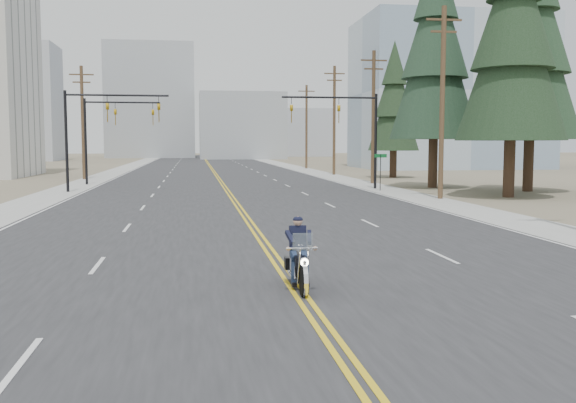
{
  "coord_description": "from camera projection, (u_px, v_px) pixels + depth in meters",
  "views": [
    {
      "loc": [
        -2.31,
        -14.1,
        3.41
      ],
      "look_at": [
        0.55,
        5.43,
        1.6
      ],
      "focal_mm": 40.0,
      "sensor_mm": 36.0,
      "label": 1
    }
  ],
  "objects": [
    {
      "name": "haze_bldg_b",
      "position": [
        242.0,
        126.0,
        138.21
      ],
      "size": [
        18.0,
        14.0,
        14.0
      ],
      "primitive_type": "cube",
      "color": "#ADB2B7",
      "rests_on": "ground"
    },
    {
      "name": "sidewalk_left",
      "position": [
        121.0,
        170.0,
        81.84
      ],
      "size": [
        3.0,
        200.0,
        0.01
      ],
      "primitive_type": "cube",
      "color": "#A5A5A0",
      "rests_on": "ground"
    },
    {
      "name": "conifer_tall",
      "position": [
        435.0,
        46.0,
        48.07
      ],
      "size": [
        6.67,
        6.67,
        18.52
      ],
      "rotation": [
        0.0,
        0.0,
        -0.23
      ],
      "color": "#382619",
      "rests_on": "ground"
    },
    {
      "name": "street_sign",
      "position": [
        380.0,
        166.0,
        45.49
      ],
      "size": [
        0.9,
        0.06,
        2.62
      ],
      "color": "black",
      "rests_on": "ground"
    },
    {
      "name": "utility_pole_d",
      "position": [
        334.0,
        119.0,
        68.02
      ],
      "size": [
        2.2,
        0.3,
        11.5
      ],
      "color": "brown",
      "rests_on": "ground"
    },
    {
      "name": "conifer_near",
      "position": [
        513.0,
        32.0,
        39.43
      ],
      "size": [
        6.73,
        6.73,
        17.82
      ],
      "rotation": [
        0.0,
        0.0,
        0.03
      ],
      "color": "#382619",
      "rests_on": "ground"
    },
    {
      "name": "haze_bldg_c",
      "position": [
        407.0,
        115.0,
        127.88
      ],
      "size": [
        16.0,
        12.0,
        18.0
      ],
      "primitive_type": "cube",
      "color": "#B7BCC6",
      "rests_on": "ground"
    },
    {
      "name": "traffic_mast_left",
      "position": [
        96.0,
        121.0,
        44.32
      ],
      "size": [
        7.1,
        0.26,
        7.0
      ],
      "color": "black",
      "rests_on": "ground"
    },
    {
      "name": "utility_pole_b",
      "position": [
        442.0,
        100.0,
        38.46
      ],
      "size": [
        2.2,
        0.3,
        11.5
      ],
      "color": "brown",
      "rests_on": "ground"
    },
    {
      "name": "haze_bldg_e",
      "position": [
        300.0,
        133.0,
        165.39
      ],
      "size": [
        14.0,
        14.0,
        12.0
      ],
      "primitive_type": "cube",
      "color": "#B7BCC6",
      "rests_on": "ground"
    },
    {
      "name": "road",
      "position": [
        212.0,
        169.0,
        83.5
      ],
      "size": [
        20.0,
        200.0,
        0.01
      ],
      "primitive_type": "cube",
      "color": "#303033",
      "rests_on": "ground"
    },
    {
      "name": "sidewalk_right",
      "position": [
        299.0,
        169.0,
        85.17
      ],
      "size": [
        3.0,
        200.0,
        0.01
      ],
      "primitive_type": "cube",
      "color": "#A5A5A0",
      "rests_on": "ground"
    },
    {
      "name": "utility_pole_e",
      "position": [
        306.0,
        125.0,
        84.79
      ],
      "size": [
        2.2,
        0.3,
        11.0
      ],
      "color": "brown",
      "rests_on": "ground"
    },
    {
      "name": "ground_plane",
      "position": [
        299.0,
        294.0,
        14.53
      ],
      "size": [
        400.0,
        400.0,
        0.0
      ],
      "primitive_type": "plane",
      "color": "#776D56",
      "rests_on": "ground"
    },
    {
      "name": "traffic_mast_far",
      "position": [
        107.0,
        125.0,
        52.15
      ],
      "size": [
        6.1,
        0.26,
        7.0
      ],
      "color": "black",
      "rests_on": "ground"
    },
    {
      "name": "motorcyclist",
      "position": [
        299.0,
        254.0,
        14.89
      ],
      "size": [
        0.99,
        2.18,
        1.68
      ],
      "primitive_type": null,
      "rotation": [
        0.0,
        0.0,
        3.11
      ],
      "color": "black",
      "rests_on": "ground"
    },
    {
      "name": "conifer_mid",
      "position": [
        533.0,
        39.0,
        44.3
      ],
      "size": [
        6.89,
        6.89,
        18.38
      ],
      "rotation": [
        0.0,
        0.0,
        0.1
      ],
      "color": "#382619",
      "rests_on": "ground"
    },
    {
      "name": "glass_building",
      "position": [
        448.0,
        94.0,
        87.22
      ],
      "size": [
        24.0,
        16.0,
        20.0
      ],
      "primitive_type": "cube",
      "color": "#9EB5CC",
      "rests_on": "ground"
    },
    {
      "name": "traffic_mast_right",
      "position": [
        349.0,
        122.0,
        46.91
      ],
      "size": [
        7.1,
        0.26,
        7.0
      ],
      "color": "black",
      "rests_on": "ground"
    },
    {
      "name": "haze_bldg_a",
      "position": [
        20.0,
        103.0,
        121.78
      ],
      "size": [
        14.0,
        12.0,
        22.0
      ],
      "primitive_type": "cube",
      "color": "#B7BCC6",
      "rests_on": "ground"
    },
    {
      "name": "conifer_far",
      "position": [
        394.0,
        99.0,
        62.67
      ],
      "size": [
        4.98,
        4.98,
        13.35
      ],
      "rotation": [
        0.0,
        0.0,
        0.14
      ],
      "color": "#382619",
      "rests_on": "ground"
    },
    {
      "name": "haze_bldg_d",
      "position": [
        151.0,
        102.0,
        149.55
      ],
      "size": [
        20.0,
        15.0,
        26.0
      ],
      "primitive_type": "cube",
      "color": "#ADB2B7",
      "rests_on": "ground"
    },
    {
      "name": "utility_pole_left",
      "position": [
        83.0,
        121.0,
        59.52
      ],
      "size": [
        2.2,
        0.3,
        10.5
      ],
      "color": "brown",
      "rests_on": "ground"
    },
    {
      "name": "utility_pole_c",
      "position": [
        373.0,
        115.0,
        53.26
      ],
      "size": [
        2.2,
        0.3,
        11.0
      ],
      "color": "brown",
      "rests_on": "ground"
    }
  ]
}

